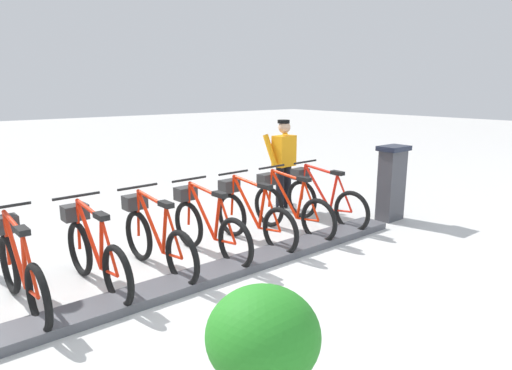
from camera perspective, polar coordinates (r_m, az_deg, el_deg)
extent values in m
plane|color=#B8B7B3|center=(5.45, -4.23, -11.53)|extent=(60.00, 60.00, 0.00)
cube|color=#47474C|center=(5.43, -4.24, -11.05)|extent=(0.44, 6.06, 0.10)
cube|color=#38383D|center=(7.75, 17.29, -0.07)|extent=(0.28, 0.44, 1.20)
cube|color=#194C8C|center=(7.77, 16.54, 2.64)|extent=(0.03, 0.30, 0.40)
cube|color=black|center=(7.65, 17.60, 4.61)|extent=(0.36, 0.52, 0.08)
torus|color=black|center=(6.96, 12.41, -3.45)|extent=(0.67, 0.10, 0.67)
torus|color=black|center=(7.60, 6.00, -1.87)|extent=(0.67, 0.10, 0.67)
cylinder|color=red|center=(7.31, 8.04, -0.24)|extent=(0.60, 0.07, 0.70)
cylinder|color=red|center=(7.11, 10.13, -0.97)|extent=(0.16, 0.05, 0.61)
cylinder|color=red|center=(7.21, 8.47, 2.00)|extent=(0.69, 0.08, 0.11)
cylinder|color=red|center=(7.09, 11.01, -3.33)|extent=(0.43, 0.05, 0.09)
cylinder|color=red|center=(6.98, 11.51, -1.05)|extent=(0.33, 0.05, 0.56)
cylinder|color=red|center=(7.51, 6.23, 0.36)|extent=(0.10, 0.04, 0.62)
cube|color=black|center=(7.01, 10.62, 1.57)|extent=(0.22, 0.11, 0.06)
cylinder|color=black|center=(7.42, 6.46, 3.02)|extent=(0.06, 0.54, 0.03)
cube|color=#2D2D2D|center=(7.53, 5.80, 1.48)|extent=(0.21, 0.29, 0.18)
torus|color=black|center=(6.41, 8.19, -4.68)|extent=(0.67, 0.10, 0.67)
torus|color=black|center=(7.10, 1.71, -2.84)|extent=(0.67, 0.10, 0.67)
cylinder|color=red|center=(6.79, 3.71, -1.13)|extent=(0.60, 0.07, 0.70)
cylinder|color=red|center=(6.57, 5.83, -1.96)|extent=(0.16, 0.05, 0.61)
cylinder|color=red|center=(6.69, 4.11, 1.27)|extent=(0.69, 0.08, 0.11)
cylinder|color=red|center=(6.55, 6.76, -4.51)|extent=(0.43, 0.05, 0.09)
cylinder|color=red|center=(6.43, 7.23, -2.07)|extent=(0.33, 0.05, 0.56)
cylinder|color=red|center=(7.00, 1.89, -0.46)|extent=(0.10, 0.04, 0.62)
cube|color=black|center=(6.46, 6.29, 0.78)|extent=(0.22, 0.11, 0.06)
cylinder|color=black|center=(6.91, 2.08, 2.38)|extent=(0.06, 0.54, 0.03)
cube|color=#2D2D2D|center=(7.03, 1.45, 0.74)|extent=(0.21, 0.29, 0.18)
torus|color=black|center=(5.90, 3.20, -6.10)|extent=(0.67, 0.10, 0.67)
torus|color=black|center=(6.65, -3.21, -3.93)|extent=(0.67, 0.10, 0.67)
cylinder|color=red|center=(6.32, -1.30, -2.16)|extent=(0.60, 0.07, 0.70)
cylinder|color=red|center=(6.08, 0.80, -3.09)|extent=(0.16, 0.05, 0.61)
cylinder|color=red|center=(6.21, -0.96, 0.41)|extent=(0.69, 0.08, 0.11)
cylinder|color=red|center=(6.06, 1.77, -5.87)|extent=(0.43, 0.05, 0.09)
cylinder|color=red|center=(5.93, 2.19, -3.25)|extent=(0.33, 0.05, 0.56)
cylinder|color=red|center=(6.55, -3.08, -1.40)|extent=(0.10, 0.04, 0.62)
cube|color=black|center=(5.96, 1.19, -0.15)|extent=(0.22, 0.11, 0.06)
cylinder|color=black|center=(6.45, -2.95, 1.63)|extent=(0.06, 0.54, 0.03)
cube|color=#2D2D2D|center=(6.58, -3.53, -0.12)|extent=(0.21, 0.29, 0.18)
torus|color=black|center=(5.45, -2.71, -7.70)|extent=(0.67, 0.10, 0.67)
torus|color=black|center=(6.26, -8.81, -5.13)|extent=(0.67, 0.10, 0.67)
cylinder|color=red|center=(5.91, -7.08, -3.32)|extent=(0.60, 0.07, 0.70)
cylinder|color=red|center=(5.65, -5.08, -4.39)|extent=(0.16, 0.05, 0.61)
cylinder|color=red|center=(5.78, -6.82, -0.59)|extent=(0.69, 0.08, 0.11)
cylinder|color=red|center=(5.62, -4.09, -7.39)|extent=(0.43, 0.05, 0.09)
cylinder|color=red|center=(5.48, -3.75, -4.61)|extent=(0.33, 0.05, 0.56)
cylinder|color=red|center=(6.15, -8.75, -2.46)|extent=(0.10, 0.04, 0.62)
cube|color=black|center=(5.51, -4.78, -1.24)|extent=(0.22, 0.11, 0.06)
cylinder|color=black|center=(6.04, -8.71, 0.76)|extent=(0.06, 0.54, 0.03)
cube|color=#2D2D2D|center=(6.18, -9.20, -1.09)|extent=(0.21, 0.29, 0.18)
torus|color=black|center=(5.07, -9.65, -9.47)|extent=(0.67, 0.10, 0.67)
torus|color=black|center=(5.94, -15.11, -6.41)|extent=(0.67, 0.10, 0.67)
cylinder|color=red|center=(5.56, -13.67, -4.60)|extent=(0.60, 0.07, 0.70)
cylinder|color=red|center=(5.28, -11.87, -5.82)|extent=(0.16, 0.05, 0.61)
cylinder|color=red|center=(5.43, -13.53, -1.72)|extent=(0.69, 0.08, 0.11)
cylinder|color=red|center=(5.25, -10.89, -9.05)|extent=(0.43, 0.05, 0.09)
cylinder|color=red|center=(5.10, -10.68, -6.12)|extent=(0.33, 0.05, 0.56)
cylinder|color=red|center=(5.82, -15.15, -3.62)|extent=(0.10, 0.04, 0.62)
cube|color=black|center=(5.14, -11.70, -2.49)|extent=(0.22, 0.11, 0.06)
cylinder|color=black|center=(5.71, -15.21, -0.24)|extent=(0.06, 0.54, 0.03)
cube|color=#2D2D2D|center=(5.86, -15.58, -2.16)|extent=(0.21, 0.29, 0.18)
torus|color=black|center=(4.78, -17.65, -11.31)|extent=(0.67, 0.10, 0.67)
torus|color=black|center=(5.70, -22.06, -7.73)|extent=(0.67, 0.10, 0.67)
cylinder|color=red|center=(5.30, -21.03, -5.95)|extent=(0.60, 0.07, 0.70)
cylinder|color=red|center=(5.01, -19.58, -7.33)|extent=(0.16, 0.05, 0.61)
cylinder|color=red|center=(5.17, -21.05, -2.96)|extent=(0.69, 0.08, 0.11)
cylinder|color=red|center=(4.97, -18.66, -10.78)|extent=(0.43, 0.05, 0.09)
cylinder|color=red|center=(4.81, -18.62, -7.73)|extent=(0.33, 0.05, 0.56)
cylinder|color=red|center=(5.58, -22.22, -4.85)|extent=(0.10, 0.04, 0.62)
cube|color=black|center=(4.86, -19.59, -3.86)|extent=(0.22, 0.11, 0.06)
cylinder|color=black|center=(5.46, -22.42, -1.34)|extent=(0.06, 0.54, 0.03)
cube|color=#2D2D2D|center=(5.61, -22.61, -3.31)|extent=(0.21, 0.29, 0.18)
torus|color=black|center=(4.60, -26.59, -13.09)|extent=(0.67, 0.10, 0.67)
torus|color=black|center=(5.55, -29.55, -9.02)|extent=(0.67, 0.10, 0.67)
cylinder|color=red|center=(5.14, -29.04, -7.30)|extent=(0.60, 0.07, 0.70)
cylinder|color=red|center=(4.84, -28.06, -8.84)|extent=(0.16, 0.05, 0.61)
cylinder|color=red|center=(5.00, -29.25, -4.25)|extent=(0.69, 0.08, 0.11)
cylinder|color=red|center=(4.80, -27.26, -12.44)|extent=(0.43, 0.05, 0.09)
cylinder|color=red|center=(4.63, -27.44, -9.33)|extent=(0.33, 0.05, 0.56)
cylinder|color=red|center=(5.43, -29.83, -6.09)|extent=(0.10, 0.04, 0.62)
cube|color=black|center=(4.68, -28.29, -5.29)|extent=(0.22, 0.11, 0.06)
cylinder|color=black|center=(5.30, -30.18, -2.50)|extent=(0.06, 0.54, 0.03)
cube|color=#2D2D2D|center=(5.46, -30.17, -4.50)|extent=(0.21, 0.29, 0.18)
cube|color=white|center=(8.16, 2.75, -2.87)|extent=(0.27, 0.13, 0.10)
cube|color=white|center=(8.24, 4.41, -2.74)|extent=(0.27, 0.13, 0.10)
cylinder|color=black|center=(8.04, 3.14, -0.32)|extent=(0.15, 0.15, 0.82)
cylinder|color=black|center=(8.18, 4.09, -0.10)|extent=(0.15, 0.15, 0.82)
cube|color=orange|center=(7.99, 3.69, 4.48)|extent=(0.29, 0.42, 0.56)
cylinder|color=orange|center=(7.86, 1.87, 4.58)|extent=(0.34, 0.13, 0.57)
cylinder|color=orange|center=(8.24, 4.39, 4.92)|extent=(0.34, 0.13, 0.57)
sphere|color=tan|center=(7.94, 3.73, 7.56)|extent=(0.22, 0.22, 0.22)
cylinder|color=black|center=(7.94, 3.63, 8.28)|extent=(0.22, 0.22, 0.06)
ellipsoid|color=#23791F|center=(3.00, 0.92, -19.05)|extent=(0.76, 0.76, 0.64)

